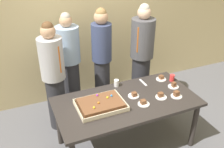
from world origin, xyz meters
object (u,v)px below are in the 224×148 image
Objects in this scene: person_serving_front at (102,59)px; sheet_cake at (101,105)px; drink_cup_middle at (116,83)px; person_striped_tie_right at (54,77)px; drink_cup_nearest at (172,78)px; party_table at (127,106)px; plated_slice_near_left at (161,78)px; plated_slice_near_right at (161,96)px; cake_server_utensil at (143,82)px; plated_slice_far_right at (143,103)px; plated_slice_center_back at (134,95)px; person_far_right_suit at (70,64)px; plated_slice_far_left at (174,86)px; plated_slice_center_front at (176,95)px; person_green_shirt_behind at (142,56)px.

sheet_cake is at bearing 0.00° from person_serving_front.
drink_cup_middle is 0.06× the size of person_striped_tie_right.
sheet_cake is 1.22m from drink_cup_nearest.
sheet_cake is (-0.37, -0.00, 0.12)m from party_table.
party_table is 1.03m from person_serving_front.
plated_slice_near_left is at bearing -7.16° from drink_cup_middle.
sheet_cake reaches higher than plated_slice_near_right.
drink_cup_nearest is (0.84, 0.20, 0.13)m from party_table.
cake_server_utensil is 0.80m from person_serving_front.
plated_slice_center_back is (-0.03, 0.21, -0.00)m from plated_slice_far_right.
plated_slice_near_left is (1.08, 0.30, -0.02)m from sheet_cake.
plated_slice_center_back is at bearing 23.60° from person_far_right_suit.
plated_slice_far_right is (-0.60, -0.20, -0.00)m from plated_slice_far_left.
person_striped_tie_right is at bearing 143.55° from plated_slice_near_right.
plated_slice_center_front is at bearing 35.49° from person_far_right_suit.
drink_cup_nearest reaches higher than plated_slice_near_right.
person_far_right_suit is at bearing 143.91° from drink_cup_nearest.
sheet_cake is 0.50m from plated_slice_center_back.
plated_slice_center_back is (-0.59, -0.25, 0.00)m from plated_slice_near_left.
drink_cup_nearest is at bearing 11.84° from plated_slice_center_back.
drink_cup_nearest is at bearing 9.48° from sheet_cake.
plated_slice_near_left is at bearing 65.61° from person_serving_front.
person_green_shirt_behind is at bearing 103.58° from drink_cup_nearest.
plated_slice_near_left is 0.26m from plated_slice_far_left.
party_table is 0.53m from cake_server_utensil.
plated_slice_far_left is 1.50× the size of drink_cup_nearest.
plated_slice_near_right reaches higher than party_table.
plated_slice_near_right is 0.09× the size of person_far_right_suit.
person_striped_tie_right is (-1.20, 0.48, 0.11)m from cake_server_utensil.
plated_slice_far_right is at bearing 23.41° from person_green_shirt_behind.
drink_cup_middle is (-0.11, 0.33, 0.03)m from plated_slice_center_back.
plated_slice_far_left is at bearing 2.22° from sheet_cake.
plated_slice_near_left is 1.00× the size of plated_slice_near_right.
drink_cup_middle is 0.06× the size of person_serving_front.
plated_slice_far_left is (0.31, 0.15, 0.00)m from plated_slice_near_right.
plated_slice_near_left is 1.45m from person_far_right_suit.
person_serving_front reaches higher than plated_slice_near_right.
person_far_right_suit is at bearing 125.83° from plated_slice_near_right.
person_green_shirt_behind is at bearing 64.67° from person_striped_tie_right.
drink_cup_nearest reaches higher than plated_slice_far_left.
plated_slice_near_left is 0.75× the size of cake_server_utensil.
cake_server_utensil is 0.11× the size of person_green_shirt_behind.
person_striped_tie_right reaches higher than party_table.
plated_slice_far_right is at bearing 178.34° from plated_slice_center_front.
party_table is 12.44× the size of plated_slice_near_right.
plated_slice_center_back is at bearing -72.20° from drink_cup_middle.
party_table is at bearing -143.26° from cake_server_utensil.
party_table is 1.11× the size of person_striped_tie_right.
person_striped_tie_right is (-0.82, -0.21, -0.04)m from person_serving_front.
person_serving_front is at bearing 133.65° from plated_slice_near_left.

